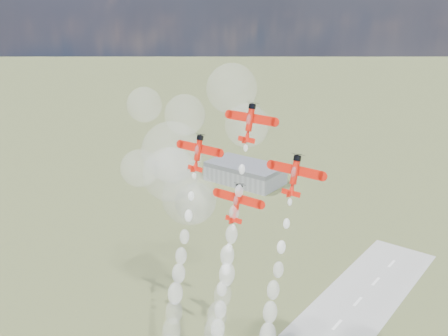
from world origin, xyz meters
name	(u,v)px	position (x,y,z in m)	size (l,w,h in m)	color
hangar	(245,173)	(-120.00, 180.00, 6.50)	(50.00, 28.00, 13.00)	gray
plane_lead	(250,122)	(-1.20, 8.13, 94.16)	(13.70, 5.27, 9.60)	red
plane_left	(198,152)	(-15.72, 5.51, 84.34)	(13.70, 5.27, 9.60)	red
plane_right	(294,174)	(13.33, 5.51, 84.34)	(13.70, 5.27, 9.60)	red
plane_slot	(237,202)	(-1.20, 2.89, 74.52)	(13.70, 5.27, 9.60)	red
smoke_trail_lead	(221,297)	(-1.34, -3.51, 50.31)	(5.38, 15.38, 50.11)	white
smoke_trail_left	(173,315)	(-15.78, -6.13, 40.46)	(5.53, 15.78, 50.37)	white
drifted_smoke_cloud	(185,158)	(-36.43, 23.99, 73.84)	(45.64, 36.22, 55.11)	white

